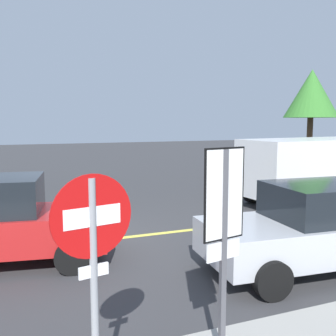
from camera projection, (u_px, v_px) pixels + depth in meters
name	position (u px, v px, depth m)	size (l,w,h in m)	color
ground_plane	(76.00, 243.00, 8.79)	(80.00, 80.00, 0.00)	#38383A
lane_marking_centre	(194.00, 229.00, 9.88)	(28.00, 0.16, 0.01)	#E0D14C
stop_sign	(93.00, 256.00, 3.41)	(0.75, 0.18, 2.34)	gray
speed_limit_sign	(224.00, 218.00, 4.07)	(0.53, 0.12, 2.52)	#4C4C51
white_van	(314.00, 166.00, 12.90)	(5.36, 2.65, 2.20)	white
car_silver_crossing	(318.00, 227.00, 7.18)	(4.36, 2.24, 1.63)	#B7BABF
tree_left_verge	(311.00, 94.00, 18.43)	(2.58, 2.58, 5.25)	#513823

